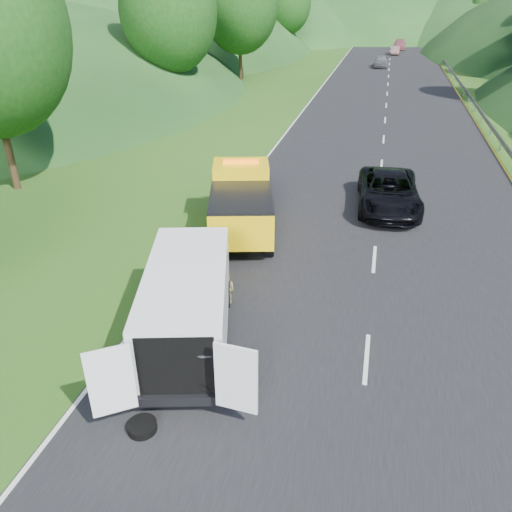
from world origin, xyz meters
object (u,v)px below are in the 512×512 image
(white_van, at_px, (188,300))
(woman, at_px, (203,282))
(child, at_px, (228,303))
(spare_tire, at_px, (143,430))
(worker, at_px, (208,404))
(suitcase, at_px, (147,291))
(passing_suv, at_px, (387,208))
(tow_truck, at_px, (241,201))

(white_van, xyz_separation_m, woman, (-0.75, 3.18, -1.37))
(child, height_order, spare_tire, child)
(worker, bearing_deg, child, 94.07)
(worker, bearing_deg, suitcase, 124.10)
(child, bearing_deg, suitcase, -151.56)
(white_van, relative_size, spare_tire, 10.64)
(white_van, height_order, passing_suv, white_van)
(worker, bearing_deg, white_van, 112.94)
(child, bearing_deg, woman, 160.11)
(white_van, distance_m, suitcase, 3.00)
(white_van, relative_size, worker, 3.73)
(woman, bearing_deg, white_van, 178.40)
(tow_truck, relative_size, passing_suv, 1.16)
(suitcase, height_order, spare_tire, suitcase)
(tow_truck, distance_m, child, 5.75)
(child, distance_m, passing_suv, 10.75)
(suitcase, relative_size, passing_suv, 0.09)
(worker, relative_size, passing_suv, 0.33)
(suitcase, height_order, passing_suv, passing_suv)
(white_van, relative_size, passing_suv, 1.24)
(white_van, bearing_deg, woman, 87.81)
(white_van, distance_m, woman, 3.54)
(woman, bearing_deg, passing_suv, -51.01)
(tow_truck, xyz_separation_m, white_van, (0.54, -7.61, 0.01))
(child, relative_size, spare_tire, 1.45)
(tow_truck, bearing_deg, woman, -107.97)
(tow_truck, bearing_deg, child, -94.55)
(worker, distance_m, suitcase, 5.42)
(white_van, xyz_separation_m, passing_suv, (5.45, 11.65, -1.37))
(tow_truck, height_order, spare_tire, tow_truck)
(suitcase, bearing_deg, passing_suv, 52.39)
(spare_tire, bearing_deg, woman, 97.42)
(worker, distance_m, spare_tire, 1.68)
(woman, height_order, spare_tire, woman)
(tow_truck, height_order, child, tow_truck)
(passing_suv, bearing_deg, white_van, -118.85)
(tow_truck, distance_m, white_van, 7.63)
(woman, relative_size, child, 1.63)
(white_van, relative_size, child, 7.33)
(suitcase, relative_size, spare_tire, 0.78)
(spare_tire, bearing_deg, child, 86.23)
(suitcase, distance_m, spare_tire, 5.77)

